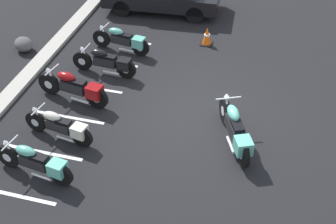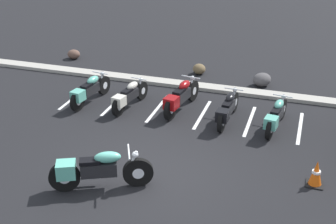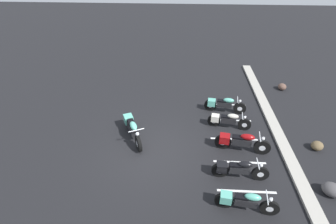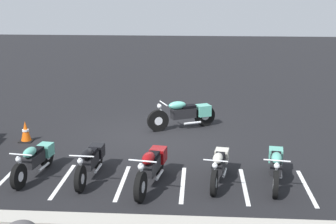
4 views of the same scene
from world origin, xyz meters
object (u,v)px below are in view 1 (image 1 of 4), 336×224
(parked_bike_1, at_px, (61,126))
(traffic_cone, at_px, (207,36))
(parked_bike_0, at_px, (37,162))
(parked_bike_3, at_px, (107,62))
(motorcycle_teal_featured, at_px, (235,130))
(parked_bike_2, at_px, (76,88))
(parked_bike_4, at_px, (123,40))
(landscape_rock_0, at_px, (24,44))

(parked_bike_1, bearing_deg, traffic_cone, -104.98)
(parked_bike_0, xyz_separation_m, parked_bike_3, (4.51, -0.00, -0.00))
(motorcycle_teal_featured, xyz_separation_m, parked_bike_2, (0.65, 4.62, -0.02))
(parked_bike_3, xyz_separation_m, parked_bike_4, (1.40, -0.03, -0.01))
(traffic_cone, bearing_deg, landscape_rock_0, 109.16)
(parked_bike_2, distance_m, parked_bike_4, 2.97)
(parked_bike_2, xyz_separation_m, traffic_cone, (4.15, -2.93, -0.18))
(traffic_cone, bearing_deg, parked_bike_2, 144.78)
(parked_bike_3, distance_m, landscape_rock_0, 3.26)
(parked_bike_2, bearing_deg, landscape_rock_0, -27.32)
(parked_bike_3, height_order, traffic_cone, parked_bike_3)
(parked_bike_2, bearing_deg, parked_bike_0, 106.05)
(parked_bike_1, relative_size, parked_bike_4, 0.98)
(motorcycle_teal_featured, height_order, parked_bike_0, motorcycle_teal_featured)
(parked_bike_1, xyz_separation_m, traffic_cone, (5.75, -2.62, -0.12))
(parked_bike_2, height_order, parked_bike_3, parked_bike_2)
(parked_bike_1, xyz_separation_m, parked_bike_2, (1.60, 0.31, 0.06))
(parked_bike_1, height_order, landscape_rock_0, parked_bike_1)
(motorcycle_teal_featured, distance_m, parked_bike_4, 5.57)
(parked_bike_1, relative_size, traffic_cone, 3.15)
(parked_bike_1, bearing_deg, parked_bike_4, -81.24)
(landscape_rock_0, bearing_deg, parked_bike_1, -139.73)
(parked_bike_0, distance_m, traffic_cone, 7.57)
(parked_bike_3, height_order, landscape_rock_0, parked_bike_3)
(parked_bike_4, height_order, traffic_cone, parked_bike_4)
(parked_bike_3, xyz_separation_m, landscape_rock_0, (0.59, 3.20, -0.20))
(motorcycle_teal_featured, relative_size, landscape_rock_0, 3.21)
(parked_bike_2, xyz_separation_m, parked_bike_4, (2.95, -0.37, -0.05))
(parked_bike_2, bearing_deg, motorcycle_teal_featured, -178.50)
(parked_bike_3, bearing_deg, parked_bike_0, 93.43)
(parked_bike_1, distance_m, landscape_rock_0, 4.90)
(traffic_cone, bearing_deg, parked_bike_3, 135.19)
(parked_bike_1, height_order, parked_bike_3, parked_bike_3)
(parked_bike_0, xyz_separation_m, parked_bike_1, (1.36, 0.03, -0.02))
(parked_bike_1, relative_size, parked_bike_2, 0.88)
(parked_bike_0, relative_size, parked_bike_4, 1.03)
(parked_bike_3, bearing_deg, motorcycle_teal_featured, 156.30)
(parked_bike_4, bearing_deg, parked_bike_0, 97.83)
(motorcycle_teal_featured, height_order, parked_bike_4, motorcycle_teal_featured)
(parked_bike_2, relative_size, traffic_cone, 3.57)
(parked_bike_0, relative_size, traffic_cone, 3.32)
(parked_bike_4, bearing_deg, landscape_rock_0, 22.19)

